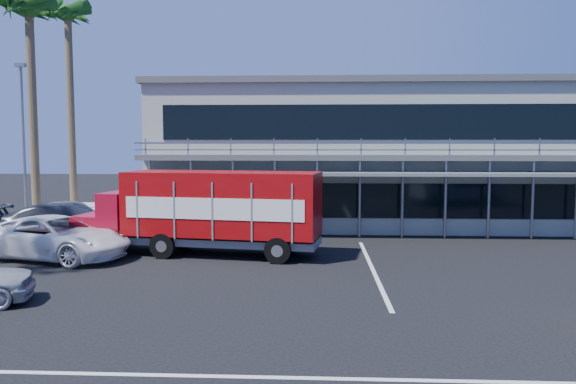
{
  "coord_description": "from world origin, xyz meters",
  "views": [
    {
      "loc": [
        0.06,
        -15.82,
        4.25
      ],
      "look_at": [
        -1.03,
        6.44,
        2.3
      ],
      "focal_mm": 35.0,
      "sensor_mm": 36.0,
      "label": 1
    }
  ],
  "objects": [
    {
      "name": "ground",
      "position": [
        0.0,
        0.0,
        0.0
      ],
      "size": [
        120.0,
        120.0,
        0.0
      ],
      "primitive_type": "plane",
      "color": "black",
      "rests_on": "ground"
    },
    {
      "name": "building",
      "position": [
        3.0,
        14.94,
        3.66
      ],
      "size": [
        22.4,
        12.0,
        7.3
      ],
      "color": "#A1A89A",
      "rests_on": "ground"
    },
    {
      "name": "palm_e",
      "position": [
        -14.7,
        13.0,
        10.57
      ],
      "size": [
        2.8,
        2.8,
        12.25
      ],
      "color": "brown",
      "rests_on": "ground"
    },
    {
      "name": "palm_f",
      "position": [
        -15.1,
        18.5,
        11.47
      ],
      "size": [
        2.8,
        2.8,
        13.25
      ],
      "color": "brown",
      "rests_on": "ground"
    },
    {
      "name": "light_pole_far",
      "position": [
        -14.2,
        11.0,
        4.5
      ],
      "size": [
        0.5,
        0.25,
        8.09
      ],
      "color": "gray",
      "rests_on": "ground"
    },
    {
      "name": "red_truck",
      "position": [
        -4.07,
        5.1,
        1.74
      ],
      "size": [
        9.66,
        3.65,
        3.18
      ],
      "rotation": [
        0.0,
        0.0,
        -0.16
      ],
      "color": "maroon",
      "rests_on": "ground"
    },
    {
      "name": "parked_car_c",
      "position": [
        -9.5,
        4.09,
        0.79
      ],
      "size": [
        6.17,
        4.02,
        1.58
      ],
      "primitive_type": "imported",
      "rotation": [
        0.0,
        0.0,
        1.31
      ],
      "color": "white",
      "rests_on": "ground"
    },
    {
      "name": "parked_car_d",
      "position": [
        -10.74,
        7.6,
        0.82
      ],
      "size": [
        5.91,
        3.02,
        1.64
      ],
      "primitive_type": "imported",
      "rotation": [
        0.0,
        0.0,
        1.7
      ],
      "color": "#2E343E",
      "rests_on": "ground"
    },
    {
      "name": "parked_car_e",
      "position": [
        -11.86,
        10.8,
        0.75
      ],
      "size": [
        4.74,
        3.3,
        1.5
      ],
      "primitive_type": "imported",
      "rotation": [
        0.0,
        0.0,
        1.18
      ],
      "color": "gray",
      "rests_on": "ground"
    }
  ]
}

